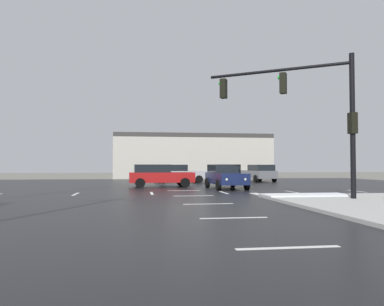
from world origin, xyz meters
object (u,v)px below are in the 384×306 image
sedan_red (159,175)px  sedan_navy (225,176)px  sedan_grey (259,173)px  sedan_silver (178,173)px  traffic_signal_mast (308,103)px

sedan_red → sedan_navy: bearing=-31.7°
sedan_red → sedan_navy: 4.84m
sedan_grey → sedan_navy: bearing=144.5°
sedan_red → sedan_grey: (9.75, 7.56, 0.00)m
sedan_navy → sedan_silver: bearing=-167.9°
sedan_silver → sedan_grey: same height
traffic_signal_mast → sedan_silver: (-4.04, 17.05, -3.48)m
sedan_red → sedan_navy: (4.21, -2.38, 0.00)m
sedan_grey → traffic_signal_mast: bearing=162.2°
sedan_silver → sedan_grey: 7.84m
sedan_grey → sedan_navy: 11.37m
traffic_signal_mast → sedan_navy: 9.26m
traffic_signal_mast → sedan_red: 12.83m
sedan_silver → sedan_navy: bearing=-76.5°
sedan_silver → sedan_navy: (2.20, -8.66, 0.00)m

